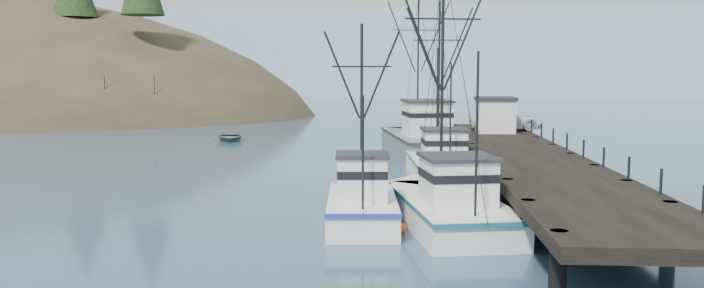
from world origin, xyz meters
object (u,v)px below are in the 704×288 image
pier (525,158)px  pickup_truck (506,120)px  motorboat (230,141)px  pier_shed (495,114)px  trawler_far (440,165)px  trawler_mid (362,204)px  work_vessel (421,141)px  trawler_near (447,206)px

pier → pickup_truck: 15.80m
pier → motorboat: size_ratio=9.04×
pier → pickup_truck: bearing=85.6°
pier_shed → motorboat: 26.94m
pier → pier_shed: bearing=89.8°
trawler_far → pickup_truck: (6.05, 12.57, 2.01)m
trawler_far → motorboat: (-19.22, 21.95, -0.82)m
trawler_mid → pickup_truck: (10.37, 26.09, 2.01)m
trawler_far → work_vessel: (-0.88, 10.86, 0.41)m
trawler_near → work_vessel: 24.38m
work_vessel → pier_shed: 6.18m
pier_shed → pier: bearing=-90.2°
pier → trawler_mid: trawler_mid is taller
pier_shed → trawler_far: bearing=-115.1°
work_vessel → pier_shed: (5.76, -0.47, 2.19)m
pier → trawler_mid: size_ratio=4.73×
pickup_truck → trawler_far: bearing=154.0°
pier → work_vessel: 15.12m
trawler_mid → pickup_truck: 28.14m
work_vessel → pickup_truck: bearing=13.9°
trawler_far → work_vessel: bearing=94.6°
motorboat → trawler_mid: bearing=-81.7°
trawler_near → pickup_truck: trawler_near is taller
pier → trawler_far: trawler_far is taller
pier_shed → motorboat: pier_shed is taller
pier → motorboat: pier is taller
work_vessel → motorboat: work_vessel is taller
trawler_mid → trawler_far: 14.19m
pier → pickup_truck: size_ratio=7.37×
trawler_mid → motorboat: 38.48m
pier → trawler_near: trawler_near is taller
trawler_near → motorboat: bearing=117.8°
trawler_mid → motorboat: size_ratio=1.91×
trawler_mid → pickup_truck: size_ratio=1.56×
trawler_mid → trawler_far: bearing=72.3°
trawler_near → pickup_truck: size_ratio=2.04×
work_vessel → motorboat: bearing=148.8°
trawler_near → work_vessel: size_ratio=0.77×
pickup_truck → pier: bearing=175.3°
work_vessel → pickup_truck: 7.32m
trawler_far → pickup_truck: size_ratio=1.95×
motorboat → pier_shed: bearing=-40.2°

